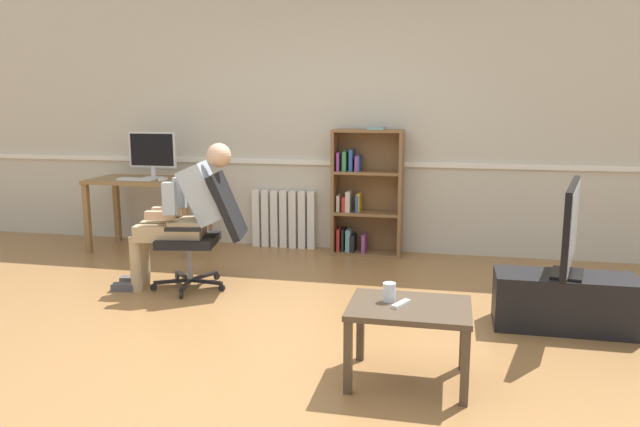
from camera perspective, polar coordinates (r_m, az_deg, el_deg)
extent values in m
plane|color=olive|center=(4.09, -4.70, -11.74)|extent=(18.00, 18.00, 0.00)
cube|color=beige|center=(6.37, 2.17, 8.67)|extent=(12.00, 0.10, 2.70)
cube|color=white|center=(6.33, 2.04, 4.77)|extent=(12.00, 0.03, 0.05)
cube|color=olive|center=(6.69, -21.02, -0.46)|extent=(0.06, 0.06, 0.72)
cube|color=olive|center=(6.17, -12.54, -0.89)|extent=(0.06, 0.06, 0.72)
cube|color=olive|center=(6.68, -10.49, 0.04)|extent=(0.06, 0.06, 0.72)
cube|color=olive|center=(7.17, -18.54, 0.37)|extent=(0.06, 0.06, 0.72)
cube|color=olive|center=(6.60, -15.92, 3.01)|extent=(1.17, 0.65, 0.04)
cube|color=silver|center=(6.64, -15.44, 3.28)|extent=(0.18, 0.14, 0.01)
cube|color=silver|center=(6.65, -15.38, 3.78)|extent=(0.04, 0.02, 0.10)
cube|color=silver|center=(6.63, -15.48, 5.80)|extent=(0.52, 0.02, 0.37)
cube|color=black|center=(6.61, -15.54, 5.79)|extent=(0.48, 0.00, 0.33)
cube|color=white|center=(6.50, -16.90, 3.10)|extent=(0.38, 0.12, 0.02)
cube|color=white|center=(6.38, -14.54, 3.15)|extent=(0.06, 0.10, 0.03)
cube|color=brown|center=(6.21, 1.38, 2.05)|extent=(0.03, 0.28, 1.28)
cube|color=brown|center=(6.12, 7.60, 1.84)|extent=(0.03, 0.28, 1.28)
cube|color=brown|center=(6.30, 4.64, 2.13)|extent=(0.68, 0.02, 1.28)
cube|color=brown|center=(6.28, 4.39, -3.70)|extent=(0.64, 0.28, 0.03)
cube|color=brown|center=(6.19, 4.44, 0.04)|extent=(0.64, 0.28, 0.03)
cube|color=brown|center=(6.13, 4.49, 3.87)|extent=(0.64, 0.28, 0.03)
cube|color=brown|center=(6.10, 4.55, 7.76)|extent=(0.64, 0.28, 0.03)
cube|color=red|center=(6.31, 1.84, -2.40)|extent=(0.03, 0.19, 0.23)
cube|color=beige|center=(6.23, 1.83, 1.03)|extent=(0.03, 0.19, 0.17)
cube|color=#89428E|center=(6.15, 1.82, 4.92)|extent=(0.03, 0.19, 0.19)
cube|color=black|center=(6.31, 2.25, -2.42)|extent=(0.02, 0.19, 0.23)
cube|color=red|center=(6.21, 2.37, 0.93)|extent=(0.04, 0.19, 0.15)
cube|color=#38844C|center=(6.15, 2.40, 4.96)|extent=(0.04, 0.19, 0.20)
cube|color=#6699A3|center=(6.29, 2.75, -2.48)|extent=(0.05, 0.19, 0.23)
cube|color=beige|center=(6.19, 2.74, 1.16)|extent=(0.05, 0.19, 0.21)
cube|color=#2D519E|center=(6.15, 3.02, 5.05)|extent=(0.04, 0.19, 0.22)
cube|color=black|center=(6.29, 3.13, -2.74)|extent=(0.05, 0.19, 0.17)
cube|color=gold|center=(6.20, 3.68, 1.06)|extent=(0.04, 0.19, 0.19)
cube|color=#2D519E|center=(6.13, 3.70, 4.74)|extent=(0.03, 0.19, 0.16)
cube|color=#89428E|center=(6.24, 4.18, -2.76)|extent=(0.03, 0.19, 0.19)
cube|color=#2D519E|center=(6.17, 3.56, 0.97)|extent=(0.02, 0.19, 0.17)
cube|color=#89428E|center=(6.13, 3.54, 4.74)|extent=(0.03, 0.19, 0.16)
cube|color=#6699A3|center=(6.05, 5.33, 7.97)|extent=(0.16, 0.22, 0.02)
cube|color=white|center=(6.60, -5.97, -0.42)|extent=(0.08, 0.08, 0.62)
cube|color=white|center=(6.57, -5.13, -0.45)|extent=(0.08, 0.08, 0.62)
cube|color=white|center=(6.54, -4.28, -0.49)|extent=(0.08, 0.08, 0.62)
cube|color=white|center=(6.52, -3.42, -0.53)|extent=(0.08, 0.08, 0.62)
cube|color=white|center=(6.49, -2.56, -0.56)|extent=(0.08, 0.08, 0.62)
cube|color=white|center=(6.46, -1.69, -0.60)|extent=(0.08, 0.08, 0.62)
cube|color=white|center=(6.44, -0.81, -0.64)|extent=(0.08, 0.08, 0.62)
cube|color=black|center=(5.12, -12.50, -6.59)|extent=(0.09, 0.30, 0.02)
cylinder|color=black|center=(4.99, -12.91, -7.51)|extent=(0.03, 0.06, 0.06)
cube|color=black|center=(5.18, -10.68, -6.31)|extent=(0.30, 0.07, 0.02)
cylinder|color=black|center=(5.12, -9.21, -6.91)|extent=(0.06, 0.03, 0.06)
cube|color=black|center=(5.35, -10.87, -5.79)|extent=(0.16, 0.29, 0.02)
cylinder|color=black|center=(5.45, -9.67, -5.84)|extent=(0.04, 0.06, 0.06)
cube|color=black|center=(5.39, -12.71, -5.73)|extent=(0.24, 0.23, 0.02)
cylinder|color=black|center=(5.53, -13.27, -5.74)|extent=(0.06, 0.05, 0.06)
cube|color=black|center=(5.25, -13.74, -6.21)|extent=(0.28, 0.18, 0.02)
cylinder|color=black|center=(5.26, -15.37, -6.70)|extent=(0.06, 0.05, 0.06)
cylinder|color=gray|center=(5.21, -12.17, -4.44)|extent=(0.05, 0.05, 0.30)
cube|color=black|center=(5.17, -12.24, -2.45)|extent=(0.54, 0.54, 0.07)
cube|color=black|center=(5.04, -8.67, 0.75)|extent=(0.34, 0.48, 0.54)
cube|color=black|center=(5.38, -11.44, -0.34)|extent=(0.28, 0.09, 0.03)
cube|color=black|center=(4.89, -12.81, -1.47)|extent=(0.28, 0.09, 0.03)
cube|color=tan|center=(5.15, -12.29, -1.31)|extent=(0.32, 0.38, 0.14)
cube|color=#A3B2C1|center=(5.07, -10.91, 1.88)|extent=(0.43, 0.40, 0.52)
sphere|color=#D6A884|center=(5.00, -9.48, 5.40)|extent=(0.20, 0.20, 0.20)
cube|color=white|center=(5.20, -15.32, -0.20)|extent=(0.15, 0.06, 0.02)
cube|color=tan|center=(5.30, -14.21, -1.39)|extent=(0.43, 0.20, 0.13)
cylinder|color=tan|center=(5.42, -16.22, -4.03)|extent=(0.10, 0.10, 0.46)
cube|color=#4C4C51|center=(5.50, -17.11, -6.00)|extent=(0.23, 0.13, 0.06)
cube|color=tan|center=(5.11, -14.82, -1.84)|extent=(0.43, 0.20, 0.13)
cylinder|color=tan|center=(5.24, -16.89, -4.57)|extent=(0.10, 0.10, 0.46)
cube|color=#4C4C51|center=(5.32, -17.80, -6.59)|extent=(0.23, 0.13, 0.06)
cube|color=#A3B2C1|center=(5.28, -13.04, 1.91)|extent=(0.11, 0.10, 0.26)
cube|color=#D6A884|center=(5.27, -14.20, 0.20)|extent=(0.25, 0.11, 0.07)
cube|color=#A3B2C1|center=(4.97, -13.97, 1.37)|extent=(0.11, 0.10, 0.26)
cube|color=#D6A884|center=(5.09, -14.79, -0.18)|extent=(0.25, 0.11, 0.07)
cube|color=black|center=(4.54, 22.01, -7.69)|extent=(0.94, 0.39, 0.38)
cube|color=black|center=(4.48, 22.18, -5.27)|extent=(0.27, 0.36, 0.02)
cylinder|color=black|center=(4.47, 22.21, -4.83)|extent=(0.04, 0.04, 0.05)
cube|color=black|center=(4.41, 22.48, -0.98)|extent=(0.26, 0.96, 0.56)
cube|color=#B7D1F9|center=(4.41, 22.77, -1.01)|extent=(0.21, 0.90, 0.52)
cube|color=#4C3D2D|center=(3.31, 2.65, -13.33)|extent=(0.04, 0.04, 0.41)
cube|color=#4C3D2D|center=(3.28, 13.47, -13.90)|extent=(0.04, 0.04, 0.41)
cube|color=#4C3D2D|center=(3.69, 13.35, -11.09)|extent=(0.04, 0.04, 0.41)
cube|color=#4C3D2D|center=(3.72, 3.83, -10.63)|extent=(0.04, 0.04, 0.41)
cube|color=#4C3D2D|center=(3.41, 8.41, -8.77)|extent=(0.67, 0.50, 0.03)
cylinder|color=silver|center=(3.44, 6.53, -7.35)|extent=(0.07, 0.07, 0.11)
cube|color=white|center=(3.39, 7.62, -8.41)|extent=(0.10, 0.15, 0.02)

